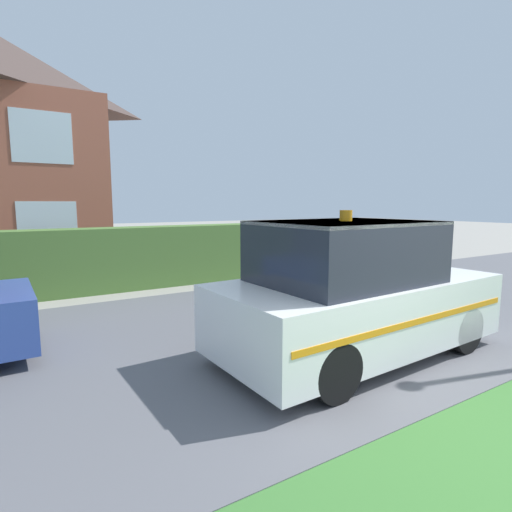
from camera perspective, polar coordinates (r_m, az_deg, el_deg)
road_strip at (r=6.46m, az=1.07°, el=-10.17°), size 28.00×6.13×0.01m
garden_hedge at (r=10.14m, az=-9.41°, el=0.30°), size 13.11×0.76×1.43m
police_car at (r=5.29m, az=13.82°, el=-5.13°), size 3.91×1.91×1.87m
wheelie_bin at (r=9.68m, az=-29.05°, el=-2.11°), size 0.72×0.68×1.01m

